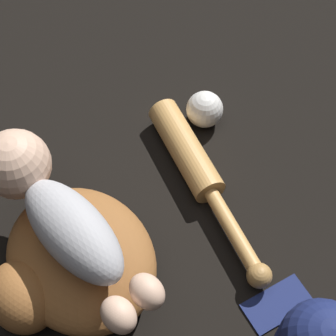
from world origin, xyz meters
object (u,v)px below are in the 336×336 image
object	(u,v)px
baby_figure	(53,207)
baseball	(205,109)
baseball_bat	(197,169)
baseball_glove	(71,264)

from	to	relation	value
baby_figure	baseball	bearing A→B (deg)	-101.34
baby_figure	baseball_bat	world-z (taller)	baby_figure
baseball_bat	baseball	bearing A→B (deg)	-68.61
baseball_bat	baseball	xyz separation A→B (m)	(0.05, -0.13, 0.01)
baby_figure	baseball	xyz separation A→B (m)	(-0.08, -0.39, -0.12)
baseball_bat	baby_figure	bearing A→B (deg)	62.93
baseball_glove	baby_figure	xyz separation A→B (m)	(0.04, -0.04, 0.10)
baseball_bat	baseball	size ratio (longest dim) A/B	4.81
baseball_glove	baseball	size ratio (longest dim) A/B	4.72
baseball_glove	baseball	distance (m)	0.43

